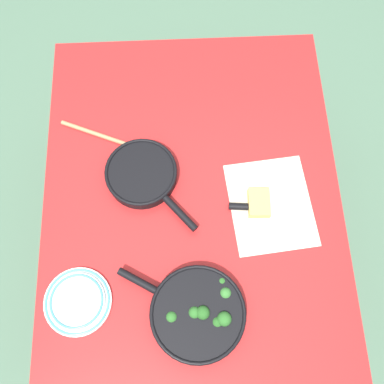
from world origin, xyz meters
name	(u,v)px	position (x,y,z in m)	size (l,w,h in m)	color
ground_plane	(192,242)	(0.00, 0.00, 0.00)	(14.00, 14.00, 0.00)	#51755B
dining_table_red	(192,200)	(0.00, 0.00, 0.65)	(1.30, 1.01, 0.72)	red
skillet_broccoli	(198,313)	(-0.40, 0.00, 0.75)	(0.30, 0.40, 0.07)	black
skillet_eggs	(142,174)	(0.07, 0.17, 0.75)	(0.34, 0.31, 0.05)	black
wooden_spoon	(123,143)	(0.20, 0.24, 0.73)	(0.18, 0.37, 0.02)	tan
parchment_sheet	(271,205)	(-0.05, -0.26, 0.72)	(0.35, 0.30, 0.00)	beige
grater_knife	(258,208)	(-0.06, -0.22, 0.73)	(0.05, 0.28, 0.02)	silver
cheese_block	(259,203)	(-0.05, -0.22, 0.74)	(0.10, 0.07, 0.04)	#E0C15B
dinner_plate_stack	(77,301)	(-0.34, 0.37, 0.74)	(0.21, 0.21, 0.03)	white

